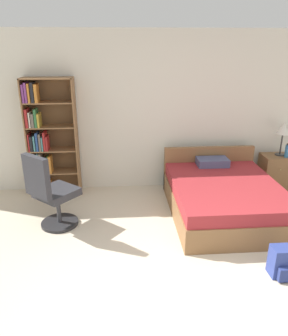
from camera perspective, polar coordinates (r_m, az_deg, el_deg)
ground_plane at (r=3.27m, az=11.34°, el=-25.99°), size 14.00×14.00×0.00m
wall_back at (r=5.52m, az=3.49°, el=9.62°), size 9.00×0.06×2.60m
bookshelf at (r=5.48m, az=-16.63°, el=4.59°), size 0.78×0.32×1.90m
bed at (r=4.97m, az=13.56°, el=-4.81°), size 1.51×1.92×0.76m
office_chair at (r=4.52m, az=-15.93°, el=-4.36°), size 0.71×0.72×1.08m
nightstand at (r=6.08m, az=21.69°, el=-0.63°), size 0.45×0.41×0.60m
table_lamp at (r=5.91m, az=23.11°, el=6.12°), size 0.23×0.23×0.55m
water_bottle at (r=5.92m, az=23.64°, el=2.76°), size 0.07×0.07×0.23m
backpack_blue at (r=3.96m, az=23.25°, el=-14.88°), size 0.29×0.25×0.34m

